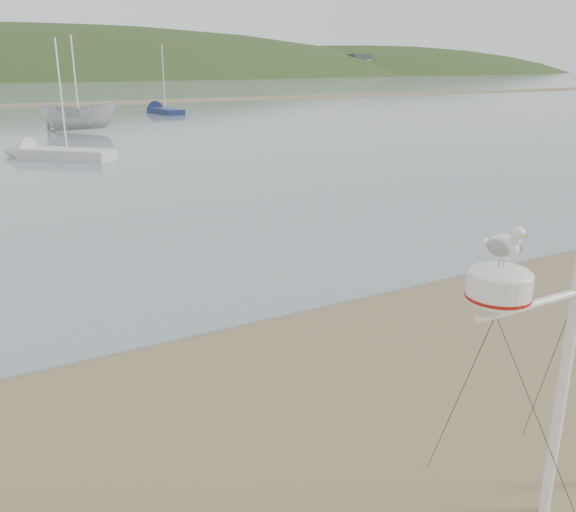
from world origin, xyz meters
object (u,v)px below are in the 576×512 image
mast_rig (560,410)px  sailboat_white_near (41,153)px  sailboat_blue_far (158,110)px  boat_white (76,93)px

mast_rig → sailboat_white_near: sailboat_white_near is taller
sailboat_white_near → sailboat_blue_far: size_ratio=0.90×
mast_rig → boat_white: size_ratio=1.00×
sailboat_white_near → boat_white: bearing=69.6°
mast_rig → sailboat_blue_far: bearing=75.7°
sailboat_white_near → sailboat_blue_far: bearing=60.5°
boat_white → mast_rig: bearing=-155.6°
sailboat_blue_far → sailboat_white_near: bearing=-119.5°
boat_white → sailboat_white_near: size_ratio=0.85×
sailboat_blue_far → mast_rig: bearing=-104.3°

